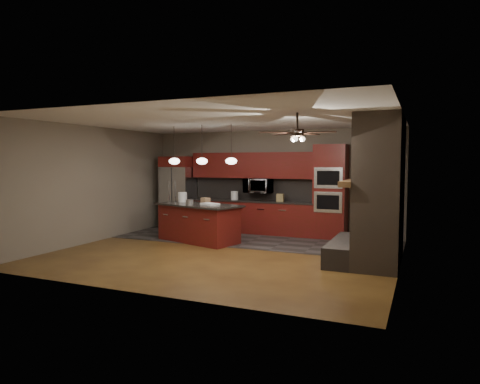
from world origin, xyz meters
The scene contains 22 objects.
ground centered at (0.00, 0.00, 0.00)m, with size 7.00×7.00×0.00m, color brown.
ceiling centered at (0.00, 0.00, 2.80)m, with size 7.00×6.00×0.02m, color white.
back_wall centered at (0.00, 3.00, 1.40)m, with size 7.00×0.02×2.80m, color slate.
right_wall centered at (3.50, 0.00, 1.40)m, with size 0.02×6.00×2.80m, color slate.
left_wall centered at (-3.50, 0.00, 1.40)m, with size 0.02×6.00×2.80m, color slate.
slate_tile_patch centered at (0.00, 1.80, 0.01)m, with size 7.00×2.40×0.01m, color #393634.
fireplace_column centered at (3.04, 0.40, 1.30)m, with size 1.30×2.10×2.80m.
back_cabinetry centered at (-0.48, 2.74, 0.89)m, with size 3.59×0.64×2.20m.
oven_tower centered at (1.70, 2.69, 1.19)m, with size 0.80×0.63×2.38m.
microwave centered at (-0.27, 2.75, 1.30)m, with size 0.73×0.41×0.50m, color silver.
refrigerator centered at (-2.72, 2.62, 1.05)m, with size 0.90×0.75×2.10m.
kitchen_island centered at (-1.16, 0.97, 0.47)m, with size 2.35×1.56×0.92m.
white_bucket centered at (-1.80, 1.31, 1.04)m, with size 0.23×0.23×0.25m, color white.
paint_can centered at (-1.27, 0.75, 0.98)m, with size 0.18×0.18×0.12m, color #B5B6BA.
paint_tray centered at (-0.81, 0.91, 0.94)m, with size 0.42×0.29×0.04m, color white.
cardboard_box centered at (-1.11, 1.26, 0.99)m, with size 0.21×0.15×0.13m, color #9D7651.
counter_bucket centered at (-0.96, 2.70, 1.02)m, with size 0.20×0.20×0.23m, color white.
counter_box centered at (0.39, 2.65, 1.00)m, with size 0.18×0.14×0.20m, color #9A824F.
pendant_left centered at (-1.65, 0.70, 1.96)m, with size 0.26×0.26×0.92m.
pendant_center centered at (-0.90, 0.70, 1.96)m, with size 0.26×0.26×0.92m.
pendant_right centered at (-0.15, 0.70, 1.96)m, with size 0.26×0.26×0.92m.
ceiling_fan centered at (1.80, -0.80, 2.46)m, with size 1.27×1.33×0.41m.
Camera 1 is at (3.86, -8.11, 1.94)m, focal length 32.00 mm.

